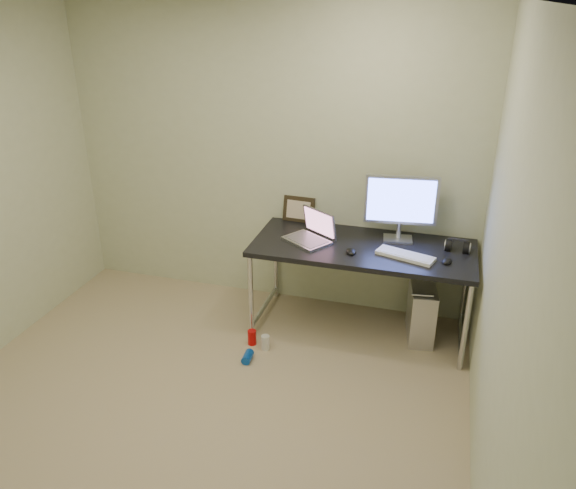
% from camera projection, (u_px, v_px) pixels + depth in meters
% --- Properties ---
extents(floor, '(3.50, 3.50, 0.00)m').
position_uv_depth(floor, '(189.00, 420.00, 3.64)').
color(floor, tan).
rests_on(floor, ground).
extents(ceiling, '(3.50, 3.50, 0.00)m').
position_uv_depth(ceiling, '(150.00, 0.00, 2.60)').
color(ceiling, silver).
rests_on(ceiling, ground).
extents(wall_back, '(3.50, 0.02, 2.50)m').
position_uv_depth(wall_back, '(269.00, 161.00, 4.65)').
color(wall_back, beige).
rests_on(wall_back, ground).
extents(wall_right, '(0.02, 3.50, 2.50)m').
position_uv_depth(wall_right, '(506.00, 287.00, 2.68)').
color(wall_right, beige).
rests_on(wall_right, ground).
extents(desk, '(1.70, 0.74, 0.75)m').
position_uv_depth(desk, '(362.00, 254.00, 4.34)').
color(desk, black).
rests_on(desk, ground).
extents(tower_computer, '(0.25, 0.46, 0.48)m').
position_uv_depth(tower_computer, '(421.00, 311.00, 4.44)').
color(tower_computer, silver).
rests_on(tower_computer, ground).
extents(cable_a, '(0.01, 0.16, 0.69)m').
position_uv_depth(cable_a, '(419.00, 275.00, 4.63)').
color(cable_a, black).
rests_on(cable_a, ground).
extents(cable_b, '(0.02, 0.11, 0.71)m').
position_uv_depth(cable_b, '(430.00, 279.00, 4.60)').
color(cable_b, black).
rests_on(cable_b, ground).
extents(can_red, '(0.07, 0.07, 0.12)m').
position_uv_depth(can_red, '(252.00, 337.00, 4.40)').
color(can_red, red).
rests_on(can_red, ground).
extents(can_white, '(0.09, 0.09, 0.12)m').
position_uv_depth(can_white, '(265.00, 343.00, 4.33)').
color(can_white, silver).
rests_on(can_white, ground).
extents(can_blue, '(0.08, 0.13, 0.07)m').
position_uv_depth(can_blue, '(248.00, 357.00, 4.21)').
color(can_blue, '#0E48B7').
rests_on(can_blue, ground).
extents(laptop, '(0.44, 0.42, 0.24)m').
position_uv_depth(laptop, '(312.00, 233.00, 4.39)').
color(laptop, silver).
rests_on(laptop, desk).
extents(monitor, '(0.56, 0.19, 0.52)m').
position_uv_depth(monitor, '(401.00, 203.00, 4.29)').
color(monitor, silver).
rests_on(monitor, desk).
extents(keyboard, '(0.45, 0.26, 0.03)m').
position_uv_depth(keyboard, '(405.00, 256.00, 4.12)').
color(keyboard, white).
rests_on(keyboard, desk).
extents(mouse_right, '(0.09, 0.12, 0.04)m').
position_uv_depth(mouse_right, '(447.00, 260.00, 4.04)').
color(mouse_right, black).
rests_on(mouse_right, desk).
extents(mouse_left, '(0.10, 0.13, 0.04)m').
position_uv_depth(mouse_left, '(351.00, 250.00, 4.19)').
color(mouse_left, black).
rests_on(mouse_left, desk).
extents(headphones, '(0.18, 0.11, 0.12)m').
position_uv_depth(headphones, '(457.00, 247.00, 4.22)').
color(headphones, black).
rests_on(headphones, desk).
extents(picture_frame, '(0.28, 0.10, 0.22)m').
position_uv_depth(picture_frame, '(299.00, 209.00, 4.72)').
color(picture_frame, black).
rests_on(picture_frame, desk).
extents(webcam, '(0.04, 0.04, 0.12)m').
position_uv_depth(webcam, '(320.00, 218.00, 4.60)').
color(webcam, silver).
rests_on(webcam, desk).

